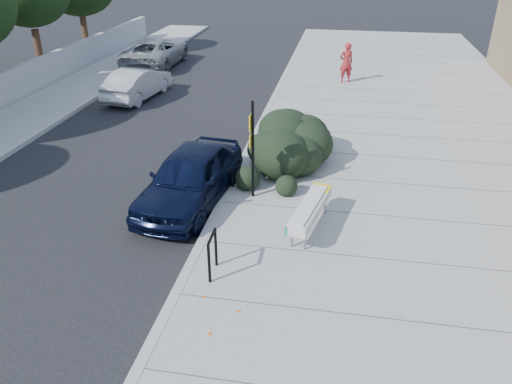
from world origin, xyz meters
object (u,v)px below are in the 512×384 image
at_px(wagon_silver, 138,83).
at_px(pedestrian, 346,63).
at_px(sign_post, 252,144).
at_px(bench, 310,209).
at_px(sedan_navy, 190,177).
at_px(suv_silver, 156,52).
at_px(bike_rack, 212,251).

distance_m(wagon_silver, pedestrian, 10.00).
relative_size(sign_post, pedestrian, 1.45).
bearing_deg(pedestrian, bench, 66.32).
xyz_separation_m(sedan_navy, suv_silver, (-6.63, 15.31, -0.01)).
xyz_separation_m(sign_post, sedan_navy, (-1.66, -0.40, -0.93)).
distance_m(wagon_silver, suv_silver, 6.30).
xyz_separation_m(bench, pedestrian, (0.60, 14.13, 0.38)).
relative_size(sedan_navy, pedestrian, 2.40).
bearing_deg(sign_post, bench, -37.44).
height_order(sedan_navy, pedestrian, pedestrian).
distance_m(bench, bike_rack, 2.90).
height_order(bike_rack, wagon_silver, wagon_silver).
xyz_separation_m(bench, sedan_navy, (-3.37, 1.08, 0.06)).
relative_size(bench, wagon_silver, 0.59).
xyz_separation_m(wagon_silver, pedestrian, (9.21, 3.89, 0.42)).
bearing_deg(sign_post, bike_rack, -89.49).
bearing_deg(bike_rack, sign_post, 86.20).
bearing_deg(pedestrian, sedan_navy, 51.83).
bearing_deg(wagon_silver, bike_rack, 125.60).
xyz_separation_m(sedan_navy, wagon_silver, (-5.23, 9.16, -0.10)).
bearing_deg(bike_rack, bench, 48.22).
relative_size(bike_rack, pedestrian, 0.51).
relative_size(bench, pedestrian, 1.28).
bearing_deg(suv_silver, bench, 121.04).
xyz_separation_m(bike_rack, wagon_silver, (-6.71, 12.43, -0.05)).
bearing_deg(wagon_silver, sign_post, 135.45).
distance_m(sign_post, sedan_navy, 1.94).
xyz_separation_m(sign_post, wagon_silver, (-6.89, 8.76, -1.03)).
bearing_deg(bench, bike_rack, -119.06).
relative_size(bike_rack, wagon_silver, 0.24).
relative_size(bench, bike_rack, 2.49).
bearing_deg(pedestrian, suv_silver, -33.25).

